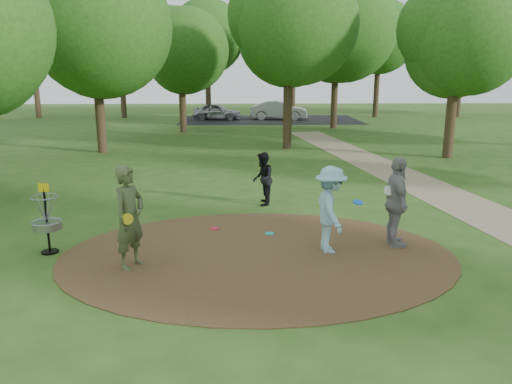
{
  "coord_description": "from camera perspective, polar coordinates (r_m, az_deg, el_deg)",
  "views": [
    {
      "loc": [
        -0.35,
        -10.02,
        3.84
      ],
      "look_at": [
        0.0,
        1.2,
        1.1
      ],
      "focal_mm": 35.0,
      "sensor_mm": 36.0,
      "label": 1
    }
  ],
  "objects": [
    {
      "name": "ground",
      "position": [
        10.74,
        0.2,
        -7.24
      ],
      "size": [
        100.0,
        100.0,
        0.0
      ],
      "primitive_type": "plane",
      "color": "#2D5119",
      "rests_on": "ground"
    },
    {
      "name": "dirt_clearing",
      "position": [
        10.74,
        0.2,
        -7.19
      ],
      "size": [
        8.4,
        8.4,
        0.02
      ],
      "primitive_type": "cylinder",
      "color": "#47301C",
      "rests_on": "ground"
    },
    {
      "name": "footpath",
      "position": [
        14.36,
        26.84,
        -3.29
      ],
      "size": [
        7.55,
        39.89,
        0.01
      ],
      "primitive_type": "cube",
      "rotation": [
        0.0,
        0.0,
        0.14
      ],
      "color": "#8C7A5B",
      "rests_on": "ground"
    },
    {
      "name": "parking_lot",
      "position": [
        40.27,
        1.59,
        8.26
      ],
      "size": [
        14.0,
        8.0,
        0.01
      ],
      "primitive_type": "cube",
      "color": "black",
      "rests_on": "ground"
    },
    {
      "name": "player_observer_with_disc",
      "position": [
        10.1,
        -14.24,
        -2.85
      ],
      "size": [
        0.79,
        0.9,
        2.07
      ],
      "color": "#495833",
      "rests_on": "ground"
    },
    {
      "name": "player_throwing_with_disc",
      "position": [
        10.77,
        8.5,
        -2.03
      ],
      "size": [
        1.14,
        1.28,
        1.89
      ],
      "color": "#8FC4D6",
      "rests_on": "ground"
    },
    {
      "name": "player_walking_with_disc",
      "position": [
        14.49,
        0.76,
        1.52
      ],
      "size": [
        0.67,
        0.82,
        1.56
      ],
      "color": "black",
      "rests_on": "ground"
    },
    {
      "name": "player_waiting_with_disc",
      "position": [
        11.4,
        15.77,
        -1.14
      ],
      "size": [
        0.57,
        1.19,
        2.03
      ],
      "color": "gray",
      "rests_on": "ground"
    },
    {
      "name": "disc_ground_cyan",
      "position": [
        12.03,
        1.58,
        -4.77
      ],
      "size": [
        0.22,
        0.22,
        0.02
      ],
      "primitive_type": "cylinder",
      "color": "#17B8A2",
      "rests_on": "dirt_clearing"
    },
    {
      "name": "disc_ground_red",
      "position": [
        12.44,
        -4.75,
        -4.18
      ],
      "size": [
        0.22,
        0.22,
        0.02
      ],
      "primitive_type": "cylinder",
      "color": "red",
      "rests_on": "dirt_clearing"
    },
    {
      "name": "car_left",
      "position": [
        40.34,
        -4.47,
        9.15
      ],
      "size": [
        4.02,
        2.22,
        1.29
      ],
      "primitive_type": "imported",
      "rotation": [
        0.0,
        0.0,
        1.38
      ],
      "color": "#9C9DA3",
      "rests_on": "ground"
    },
    {
      "name": "car_right",
      "position": [
        40.24,
        2.64,
        9.29
      ],
      "size": [
        4.62,
        2.08,
        1.47
      ],
      "primitive_type": "imported",
      "rotation": [
        0.0,
        0.0,
        1.45
      ],
      "color": "#94979B",
      "rests_on": "ground"
    },
    {
      "name": "disc_golf_basket",
      "position": [
        11.51,
        -22.86,
        -2.32
      ],
      "size": [
        0.63,
        0.63,
        1.54
      ],
      "color": "black",
      "rests_on": "ground"
    },
    {
      "name": "tree_ring",
      "position": [
        20.78,
        6.06,
        17.85
      ],
      "size": [
        37.59,
        45.98,
        9.74
      ],
      "color": "#332316",
      "rests_on": "ground"
    }
  ]
}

